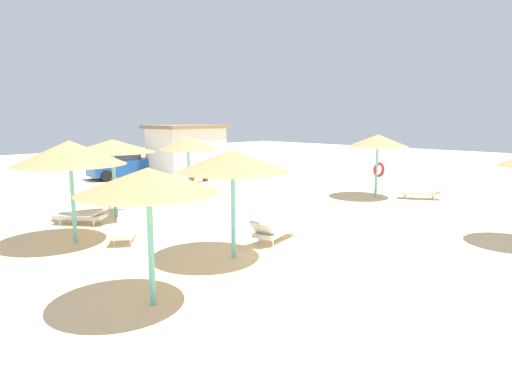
{
  "coord_description": "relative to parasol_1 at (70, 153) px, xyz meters",
  "views": [
    {
      "loc": [
        -10.31,
        -6.94,
        3.62
      ],
      "look_at": [
        0.0,
        3.0,
        1.2
      ],
      "focal_mm": 31.1,
      "sensor_mm": 36.0,
      "label": 1
    }
  ],
  "objects": [
    {
      "name": "ground_plane",
      "position": [
        4.93,
        -5.6,
        -2.62
      ],
      "size": [
        80.0,
        80.0,
        0.0
      ],
      "primitive_type": "plane",
      "color": "beige"
    },
    {
      "name": "parasol_1",
      "position": [
        0.0,
        0.0,
        0.0
      ],
      "size": [
        3.12,
        3.12,
        2.98
      ],
      "color": "#6BC6BC",
      "rests_on": "ground"
    },
    {
      "name": "parasol_2",
      "position": [
        2.5,
        2.2,
        -0.02
      ],
      "size": [
        3.01,
        3.01,
        2.84
      ],
      "color": "#6BC6BC",
      "rests_on": "ground"
    },
    {
      "name": "parasol_3",
      "position": [
        12.88,
        -2.58,
        -0.07
      ],
      "size": [
        2.71,
        2.71,
        2.86
      ],
      "color": "#6BC6BC",
      "rests_on": "ground"
    },
    {
      "name": "parasol_4",
      "position": [
        2.22,
        -4.4,
        -0.09
      ],
      "size": [
        2.86,
        2.86,
        2.82
      ],
      "color": "#6BC6BC",
      "rests_on": "ground"
    },
    {
      "name": "parasol_6",
      "position": [
        -0.89,
        -5.42,
        -0.17
      ],
      "size": [
        2.66,
        2.66,
        2.7
      ],
      "color": "#6BC6BC",
      "rests_on": "ground"
    },
    {
      "name": "parasol_7",
      "position": [
        6.91,
        3.55,
        -0.16
      ],
      "size": [
        2.63,
        2.63,
        2.79
      ],
      "color": "#6BC6BC",
      "rests_on": "ground"
    },
    {
      "name": "lounger_1",
      "position": [
        1.23,
        -0.72,
        -2.31
      ],
      "size": [
        1.66,
        1.88,
        0.72
      ],
      "color": "silver",
      "rests_on": "ground"
    },
    {
      "name": "lounger_2",
      "position": [
        1.17,
        1.95,
        -2.31
      ],
      "size": [
        1.64,
        1.92,
        0.65
      ],
      "color": "silver",
      "rests_on": "ground"
    },
    {
      "name": "lounger_3",
      "position": [
        13.88,
        -4.36,
        -2.31
      ],
      "size": [
        1.56,
        1.95,
        0.66
      ],
      "color": "silver",
      "rests_on": "ground"
    },
    {
      "name": "lounger_4",
      "position": [
        4.13,
        -4.11,
        -2.3
      ],
      "size": [
        1.97,
        1.03,
        0.76
      ],
      "color": "silver",
      "rests_on": "ground"
    },
    {
      "name": "bench_0",
      "position": [
        10.16,
        6.91,
        -2.28
      ],
      "size": [
        1.53,
        0.56,
        0.49
      ],
      "color": "brown",
      "rests_on": "ground"
    },
    {
      "name": "bench_1",
      "position": [
        6.04,
        8.06,
        -2.28
      ],
      "size": [
        0.41,
        1.5,
        0.49
      ],
      "color": "brown",
      "rests_on": "ground"
    },
    {
      "name": "parked_car",
      "position": [
        8.09,
        11.5,
        -1.8
      ],
      "size": [
        4.22,
        2.48,
        1.72
      ],
      "color": "#194C9E",
      "rests_on": "ground"
    },
    {
      "name": "beach_cabana",
      "position": [
        11.21,
        9.36,
        -1.02
      ],
      "size": [
        4.4,
        3.28,
        3.15
      ],
      "color": "white",
      "rests_on": "ground"
    }
  ]
}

